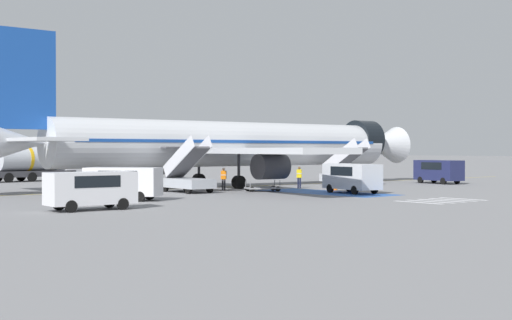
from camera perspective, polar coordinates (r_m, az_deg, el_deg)
ground_plane at (r=62.76m, az=-0.53°, el=-2.13°), size 600.00×600.00×0.00m
apron_leadline_yellow at (r=62.41m, az=-1.81°, el=-2.15°), size 77.56×4.48×0.01m
apron_stand_patch_blue at (r=54.15m, az=5.60°, el=-2.60°), size 4.40×11.67×0.01m
apron_walkway_bar_0 at (r=44.90m, az=12.87°, el=-3.33°), size 0.44×3.60×0.01m
apron_walkway_bar_1 at (r=45.87m, az=13.77°, el=-3.24°), size 0.44×3.60×0.01m
apron_walkway_bar_2 at (r=46.85m, az=14.63°, el=-3.16°), size 0.44×3.60×0.01m
apron_walkway_bar_3 at (r=47.83m, az=15.45°, el=-3.08°), size 0.44×3.60×0.01m
apron_walkway_bar_4 at (r=48.83m, az=16.24°, el=-3.01°), size 0.44×3.60×0.01m
airliner at (r=61.92m, az=-2.33°, el=1.30°), size 43.93×35.57×11.94m
boarding_stairs_forward at (r=64.88m, az=7.19°, el=-1.14°), size 2.46×5.33×4.27m
boarding_stairs_aft at (r=54.43m, az=-5.56°, el=-1.51°), size 2.46×5.33×4.30m
fuel_tanker at (r=76.92m, az=-17.37°, el=-0.28°), size 10.04×3.26×3.56m
service_van_0 at (r=53.58m, az=7.68°, el=-1.25°), size 2.64×4.77×2.18m
service_van_1 at (r=70.40m, az=14.40°, el=-0.75°), size 2.66×5.00×2.23m
service_van_2 at (r=39.18m, az=-13.07°, el=-2.13°), size 4.80×2.16×2.05m
service_van_3 at (r=46.19m, az=-10.59°, el=-1.64°), size 4.38×4.87×2.10m
baggage_cart at (r=55.48m, az=0.54°, el=-2.26°), size 2.99×2.45×0.87m
ground_crew_0 at (r=57.36m, az=-2.61°, el=-1.38°), size 0.44×0.48×1.79m
ground_crew_1 at (r=60.11m, az=3.48°, el=-1.26°), size 0.44×0.48×1.82m
traffic_cone_0 at (r=57.74m, az=6.26°, el=-2.09°), size 0.55×0.55×0.61m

